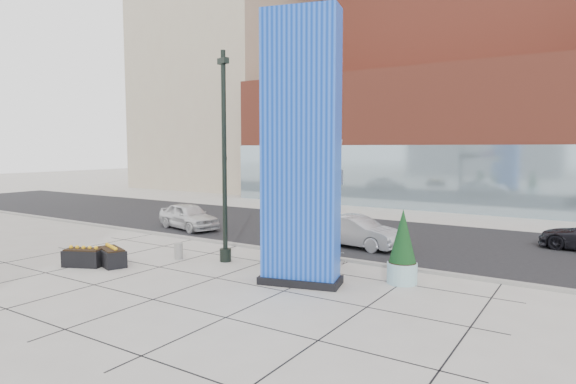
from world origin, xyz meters
The scene contains 19 objects.
ground centered at (0.00, 0.00, 0.00)m, with size 160.00×160.00×0.00m, color #9E9991.
street_asphalt centered at (0.00, 10.00, 0.01)m, with size 80.00×12.00×0.02m, color black.
curb_edge centered at (0.00, 4.00, 0.06)m, with size 80.00×0.30×0.12m, color gray.
tower_podium centered at (1.00, 27.00, 5.50)m, with size 34.00×10.00×11.00m, color #953D2B.
tower_glass_front centered at (1.00, 22.20, 2.50)m, with size 34.00×0.60×5.00m, color #8CA5B2.
building_beige_left centered at (-26.00, 34.00, 17.00)m, with size 18.00×20.00×34.00m, color tan.
blue_pylon centered at (4.00, 0.08, 4.58)m, with size 3.07×1.94×9.49m.
lamp_post centered at (-0.41, 1.21, 3.59)m, with size 0.60×0.48×8.76m.
public_art_sculpture centered at (2.96, 3.00, 1.35)m, with size 2.46×1.60×5.16m.
concrete_bollard centered at (-2.39, 0.44, 0.35)m, with size 0.36×0.36×0.71m, color gray.
overhead_street_sign centered at (0.72, 3.76, 3.56)m, with size 1.95×0.54×4.15m.
round_planter_east centered at (7.00, 2.08, 1.26)m, with size 1.06×1.06×2.66m.
round_planter_mid centered at (3.20, 1.93, 1.12)m, with size 0.95×0.95×2.37m.
round_planter_west centered at (1.80, 2.15, 1.26)m, with size 1.07×1.07×2.67m.
box_planter_north centered at (-3.84, -1.87, 0.40)m, with size 1.74×1.28×0.86m.
box_planter_south centered at (-4.71, -2.54, 0.39)m, with size 1.73×1.33×0.85m.
car_white_west centered at (-7.49, 6.23, 0.76)m, with size 1.80×4.48×1.52m, color silver.
car_silver_mid centered at (2.95, 6.88, 0.75)m, with size 1.60×4.58×1.51m, color #999BA1.
traffic_signal centered at (-12.00, 15.00, 2.30)m, with size 0.15×0.18×4.10m.
Camera 1 is at (12.66, -14.16, 4.80)m, focal length 30.00 mm.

